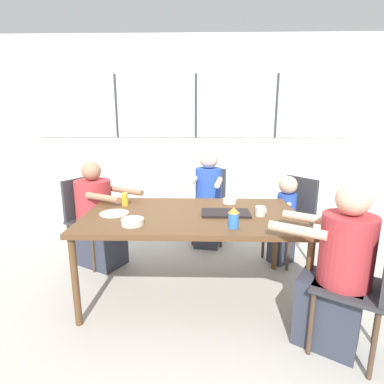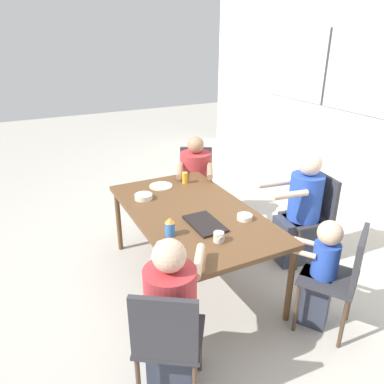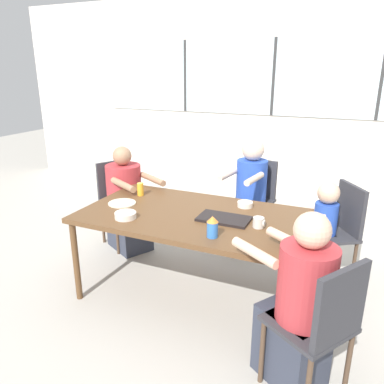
% 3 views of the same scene
% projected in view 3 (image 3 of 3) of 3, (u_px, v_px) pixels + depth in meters
% --- Properties ---
extents(ground_plane, '(16.00, 16.00, 0.00)m').
position_uv_depth(ground_plane, '(192.00, 293.00, 3.18)').
color(ground_plane, '#B2ADA3').
extents(wall_back_with_windows, '(8.40, 0.08, 2.80)m').
position_uv_depth(wall_back_with_windows, '(273.00, 99.00, 5.10)').
color(wall_back_with_windows, silver).
rests_on(wall_back_with_windows, ground_plane).
extents(dining_table, '(1.74, 1.00, 0.72)m').
position_uv_depth(dining_table, '(192.00, 220.00, 2.97)').
color(dining_table, brown).
rests_on(dining_table, ground_plane).
extents(chair_for_woman_green_shirt, '(0.54, 0.54, 0.89)m').
position_uv_depth(chair_for_woman_green_shirt, '(119.00, 195.00, 3.98)').
color(chair_for_woman_green_shirt, '#333338').
rests_on(chair_for_woman_green_shirt, ground_plane).
extents(chair_for_man_blue_shirt, '(0.55, 0.55, 0.89)m').
position_uv_depth(chair_for_man_blue_shirt, '(323.00, 321.00, 2.00)').
color(chair_for_man_blue_shirt, '#333338').
rests_on(chair_for_man_blue_shirt, ground_plane).
extents(chair_for_man_teal_shirt, '(0.46, 0.46, 0.89)m').
position_uv_depth(chair_for_man_teal_shirt, '(256.00, 193.00, 4.04)').
color(chair_for_man_teal_shirt, '#333338').
rests_on(chair_for_man_teal_shirt, ground_plane).
extents(chair_for_toddler, '(0.55, 0.55, 0.89)m').
position_uv_depth(chair_for_toddler, '(339.00, 225.00, 3.22)').
color(chair_for_toddler, '#333338').
rests_on(chair_for_toddler, ground_plane).
extents(person_woman_green_shirt, '(0.73, 0.62, 1.08)m').
position_uv_depth(person_woman_green_shirt, '(127.00, 205.00, 3.87)').
color(person_woman_green_shirt, '#333847').
rests_on(person_woman_green_shirt, ground_plane).
extents(person_man_blue_shirt, '(0.65, 0.57, 1.11)m').
position_uv_depth(person_man_blue_shirt, '(298.00, 310.00, 2.14)').
color(person_man_blue_shirt, '#333847').
rests_on(person_man_blue_shirt, ground_plane).
extents(person_man_teal_shirt, '(0.40, 0.62, 1.15)m').
position_uv_depth(person_man_teal_shirt, '(249.00, 198.00, 3.91)').
color(person_man_teal_shirt, '#333847').
rests_on(person_man_teal_shirt, ground_plane).
extents(person_toddler, '(0.40, 0.36, 0.92)m').
position_uv_depth(person_toddler, '(321.00, 235.00, 3.22)').
color(person_toddler, '#333847').
rests_on(person_toddler, ground_plane).
extents(food_tray_dark, '(0.39, 0.23, 0.02)m').
position_uv_depth(food_tray_dark, '(224.00, 219.00, 2.83)').
color(food_tray_dark, black).
rests_on(food_tray_dark, dining_table).
extents(coffee_mug, '(0.09, 0.08, 0.08)m').
position_uv_depth(coffee_mug, '(259.00, 222.00, 2.69)').
color(coffee_mug, beige).
rests_on(coffee_mug, dining_table).
extents(sippy_cup, '(0.08, 0.08, 0.15)m').
position_uv_depth(sippy_cup, '(212.00, 226.00, 2.52)').
color(sippy_cup, blue).
rests_on(sippy_cup, dining_table).
extents(juice_glass, '(0.06, 0.06, 0.12)m').
position_uv_depth(juice_glass, '(140.00, 189.00, 3.37)').
color(juice_glass, gold).
rests_on(juice_glass, dining_table).
extents(bowl_white_shallow, '(0.16, 0.16, 0.05)m').
position_uv_depth(bowl_white_shallow, '(125.00, 215.00, 2.86)').
color(bowl_white_shallow, silver).
rests_on(bowl_white_shallow, dining_table).
extents(bowl_cereal, '(0.13, 0.13, 0.04)m').
position_uv_depth(bowl_cereal, '(245.00, 204.00, 3.10)').
color(bowl_cereal, silver).
rests_on(bowl_cereal, dining_table).
extents(plate_tortillas, '(0.23, 0.23, 0.01)m').
position_uv_depth(plate_tortillas, '(122.00, 203.00, 3.17)').
color(plate_tortillas, beige).
rests_on(plate_tortillas, dining_table).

